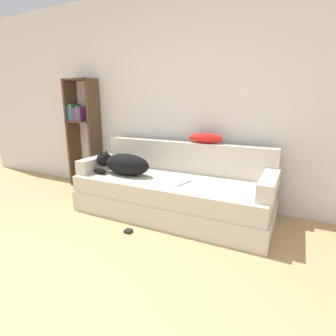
{
  "coord_description": "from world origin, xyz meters",
  "views": [
    {
      "loc": [
        1.44,
        -0.55,
        1.29
      ],
      "look_at": [
        0.17,
        1.97,
        0.59
      ],
      "focal_mm": 28.0,
      "sensor_mm": 36.0,
      "label": 1
    }
  ],
  "objects_px": {
    "dog": "(123,164)",
    "bookshelf": "(82,126)",
    "laptop": "(173,180)",
    "throw_pillow": "(205,138)",
    "couch": "(172,197)",
    "power_adapter": "(128,231)"
  },
  "relations": [
    {
      "from": "throw_pillow",
      "to": "dog",
      "type": "bearing_deg",
      "value": -150.18
    },
    {
      "from": "couch",
      "to": "dog",
      "type": "xyz_separation_m",
      "value": [
        -0.61,
        -0.1,
        0.36
      ]
    },
    {
      "from": "bookshelf",
      "to": "power_adapter",
      "type": "relative_size",
      "value": 22.94
    },
    {
      "from": "power_adapter",
      "to": "laptop",
      "type": "bearing_deg",
      "value": 65.92
    },
    {
      "from": "power_adapter",
      "to": "couch",
      "type": "bearing_deg",
      "value": 72.67
    },
    {
      "from": "dog",
      "to": "bookshelf",
      "type": "bearing_deg",
      "value": 155.85
    },
    {
      "from": "couch",
      "to": "bookshelf",
      "type": "height_order",
      "value": "bookshelf"
    },
    {
      "from": "bookshelf",
      "to": "power_adapter",
      "type": "height_order",
      "value": "bookshelf"
    },
    {
      "from": "throw_pillow",
      "to": "bookshelf",
      "type": "xyz_separation_m",
      "value": [
        -1.97,
        -0.0,
        0.07
      ]
    },
    {
      "from": "laptop",
      "to": "couch",
      "type": "bearing_deg",
      "value": 134.66
    },
    {
      "from": "couch",
      "to": "bookshelf",
      "type": "xyz_separation_m",
      "value": [
        -1.71,
        0.4,
        0.73
      ]
    },
    {
      "from": "throw_pillow",
      "to": "bookshelf",
      "type": "height_order",
      "value": "bookshelf"
    },
    {
      "from": "laptop",
      "to": "throw_pillow",
      "type": "xyz_separation_m",
      "value": [
        0.21,
        0.48,
        0.43
      ]
    },
    {
      "from": "power_adapter",
      "to": "dog",
      "type": "bearing_deg",
      "value": 128.7
    },
    {
      "from": "dog",
      "to": "laptop",
      "type": "xyz_separation_m",
      "value": [
        0.66,
        0.02,
        -0.12
      ]
    },
    {
      "from": "bookshelf",
      "to": "power_adapter",
      "type": "xyz_separation_m",
      "value": [
        1.52,
        -1.01,
        -0.93
      ]
    },
    {
      "from": "laptop",
      "to": "dog",
      "type": "bearing_deg",
      "value": -165.52
    },
    {
      "from": "laptop",
      "to": "bookshelf",
      "type": "xyz_separation_m",
      "value": [
        -1.76,
        0.48,
        0.5
      ]
    },
    {
      "from": "couch",
      "to": "power_adapter",
      "type": "bearing_deg",
      "value": -107.33
    },
    {
      "from": "dog",
      "to": "power_adapter",
      "type": "bearing_deg",
      "value": -51.3
    },
    {
      "from": "couch",
      "to": "laptop",
      "type": "height_order",
      "value": "laptop"
    },
    {
      "from": "laptop",
      "to": "throw_pillow",
      "type": "distance_m",
      "value": 0.67
    }
  ]
}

